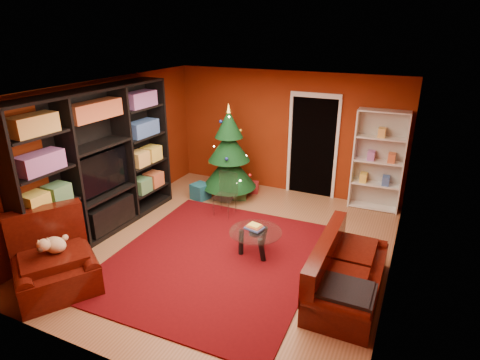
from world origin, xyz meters
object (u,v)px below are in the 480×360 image
at_px(white_bookshelf, 378,161).
at_px(media_unit, 98,164).
at_px(rug, 215,258).
at_px(armchair, 54,261).
at_px(gift_box_red, 253,187).
at_px(sofa, 349,268).
at_px(coffee_table, 255,243).
at_px(gift_box_teal, 200,191).
at_px(gift_box_green, 240,192).
at_px(christmas_tree, 229,153).
at_px(dog, 55,245).
at_px(acrylic_chair, 225,197).

bearing_deg(white_bookshelf, media_unit, -146.50).
relative_size(rug, armchair, 3.19).
bearing_deg(gift_box_red, sofa, -46.76).
relative_size(white_bookshelf, sofa, 1.10).
relative_size(rug, coffee_table, 4.27).
bearing_deg(armchair, gift_box_teal, 29.12).
bearing_deg(media_unit, gift_box_green, 56.97).
distance_m(white_bookshelf, coffee_table, 3.11).
bearing_deg(gift_box_red, white_bookshelf, 6.24).
distance_m(gift_box_green, coffee_table, 2.25).
xyz_separation_m(christmas_tree, armchair, (-0.76, -3.90, -0.54)).
bearing_deg(media_unit, christmas_tree, 61.21).
relative_size(media_unit, dog, 8.22).
height_order(white_bookshelf, sofa, white_bookshelf).
bearing_deg(rug, gift_box_green, 105.42).
distance_m(christmas_tree, gift_box_red, 1.04).
bearing_deg(acrylic_chair, sofa, -29.13).
bearing_deg(dog, white_bookshelf, -5.72).
distance_m(rug, gift_box_green, 2.40).
bearing_deg(gift_box_teal, gift_box_red, 42.07).
bearing_deg(rug, dog, -137.35).
height_order(gift_box_green, gift_box_red, gift_box_green).
height_order(gift_box_green, white_bookshelf, white_bookshelf).
relative_size(rug, acrylic_chair, 4.70).
height_order(rug, gift_box_green, gift_box_green).
xyz_separation_m(rug, gift_box_teal, (-1.39, 1.95, 0.15)).
distance_m(gift_box_teal, gift_box_red, 1.18).
relative_size(christmas_tree, gift_box_green, 7.07).
xyz_separation_m(armchair, dog, (-0.01, 0.07, 0.21)).
relative_size(christmas_tree, coffee_table, 2.42).
distance_m(gift_box_teal, gift_box_green, 0.83).
height_order(white_bookshelf, dog, white_bookshelf).
relative_size(gift_box_red, acrylic_chair, 0.30).
xyz_separation_m(rug, christmas_tree, (-0.88, 2.31, 0.97)).
distance_m(gift_box_teal, white_bookshelf, 3.65).
height_order(rug, gift_box_teal, gift_box_teal).
relative_size(gift_box_teal, white_bookshelf, 0.16).
xyz_separation_m(armchair, acrylic_chair, (1.07, 3.06, -0.06)).
distance_m(media_unit, armchair, 1.91).
relative_size(media_unit, sofa, 1.77).
bearing_deg(christmas_tree, rug, -69.16).
bearing_deg(sofa, coffee_table, 75.74).
relative_size(gift_box_red, dog, 0.58).
bearing_deg(gift_box_green, christmas_tree, -179.23).
height_order(rug, christmas_tree, christmas_tree).
height_order(christmas_tree, gift_box_green, christmas_tree).
bearing_deg(gift_box_teal, acrylic_chair, -30.58).
bearing_deg(white_bookshelf, acrylic_chair, -150.53).
xyz_separation_m(media_unit, dog, (0.58, -1.55, -0.61)).
relative_size(white_bookshelf, armchair, 1.82).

